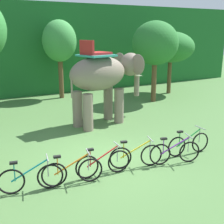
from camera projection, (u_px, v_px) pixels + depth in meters
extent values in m
plane|color=#4C753D|center=(104.00, 160.00, 9.89)|extent=(80.00, 80.00, 0.00)
cube|color=#1E6028|center=(13.00, 48.00, 21.23)|extent=(36.00, 6.00, 5.98)
cylinder|color=brown|center=(61.00, 79.00, 18.87)|extent=(0.30, 0.30, 2.44)
ellipsoid|color=#3D8E42|center=(59.00, 41.00, 18.26)|extent=(2.11, 2.11, 2.53)
cylinder|color=brown|center=(154.00, 82.00, 17.89)|extent=(0.30, 0.30, 2.34)
ellipsoid|color=#28702D|center=(155.00, 43.00, 17.29)|extent=(2.70, 2.70, 2.54)
cylinder|color=brown|center=(169.00, 77.00, 20.37)|extent=(0.27, 0.27, 2.21)
ellipsoid|color=#28702D|center=(171.00, 47.00, 19.84)|extent=(3.14, 3.14, 2.04)
ellipsoid|color=gray|center=(98.00, 73.00, 13.08)|extent=(3.14, 2.02, 1.50)
cylinder|color=gray|center=(108.00, 103.00, 14.33)|extent=(0.44, 0.44, 1.60)
cylinder|color=gray|center=(119.00, 106.00, 13.78)|extent=(0.44, 0.44, 1.60)
cylinder|color=gray|center=(77.00, 109.00, 13.18)|extent=(0.44, 0.44, 1.60)
cylinder|color=gray|center=(88.00, 112.00, 12.63)|extent=(0.44, 0.44, 1.60)
ellipsoid|color=gray|center=(131.00, 64.00, 14.29)|extent=(1.30, 1.22, 1.10)
ellipsoid|color=gray|center=(120.00, 63.00, 14.63)|extent=(0.35, 0.85, 0.96)
ellipsoid|color=gray|center=(138.00, 65.00, 13.73)|extent=(0.35, 0.85, 0.96)
cylinder|color=gray|center=(137.00, 82.00, 14.81)|extent=(0.26, 0.26, 1.40)
cone|color=beige|center=(133.00, 75.00, 14.85)|extent=(0.58, 0.24, 0.21)
cone|color=beige|center=(139.00, 75.00, 14.53)|extent=(0.58, 0.24, 0.21)
cube|color=teal|center=(96.00, 55.00, 12.81)|extent=(1.57, 1.59, 0.08)
cube|color=#B22323|center=(96.00, 53.00, 12.78)|extent=(1.27, 1.12, 0.10)
cube|color=#B22323|center=(87.00, 47.00, 12.39)|extent=(0.30, 0.90, 0.56)
cylinder|color=gray|center=(72.00, 87.00, 12.28)|extent=(0.08, 0.08, 0.90)
torus|color=black|center=(11.00, 182.00, 7.71)|extent=(0.71, 0.19, 0.71)
torus|color=black|center=(50.00, 176.00, 7.99)|extent=(0.71, 0.19, 0.71)
cylinder|color=teal|center=(29.00, 171.00, 7.78)|extent=(0.96, 0.23, 0.54)
cylinder|color=teal|center=(14.00, 172.00, 7.67)|extent=(0.03, 0.03, 0.52)
cube|color=black|center=(14.00, 163.00, 7.60)|extent=(0.22, 0.14, 0.06)
cylinder|color=#9E9EA3|center=(48.00, 167.00, 7.90)|extent=(0.03, 0.03, 0.55)
cylinder|color=#9E9EA3|center=(47.00, 158.00, 7.83)|extent=(0.13, 0.52, 0.03)
torus|color=black|center=(54.00, 175.00, 8.08)|extent=(0.71, 0.19, 0.71)
torus|color=black|center=(90.00, 170.00, 8.35)|extent=(0.71, 0.19, 0.71)
cylinder|color=orange|center=(71.00, 164.00, 8.14)|extent=(0.96, 0.24, 0.54)
cylinder|color=orange|center=(58.00, 166.00, 8.04)|extent=(0.03, 0.03, 0.52)
cube|color=black|center=(57.00, 157.00, 7.97)|extent=(0.22, 0.14, 0.06)
cylinder|color=#9E9EA3|center=(88.00, 161.00, 8.26)|extent=(0.03, 0.03, 0.55)
cylinder|color=#9E9EA3|center=(88.00, 152.00, 8.19)|extent=(0.14, 0.52, 0.03)
torus|color=black|center=(87.00, 167.00, 8.54)|extent=(0.71, 0.12, 0.71)
torus|color=black|center=(119.00, 161.00, 8.92)|extent=(0.71, 0.12, 0.71)
cylinder|color=red|center=(102.00, 156.00, 8.66)|extent=(0.97, 0.14, 0.54)
cylinder|color=red|center=(90.00, 158.00, 8.51)|extent=(0.03, 0.03, 0.52)
cube|color=black|center=(90.00, 150.00, 8.45)|extent=(0.21, 0.12, 0.06)
cylinder|color=#9E9EA3|center=(117.00, 153.00, 8.83)|extent=(0.03, 0.03, 0.55)
cylinder|color=#9E9EA3|center=(117.00, 144.00, 8.76)|extent=(0.08, 0.52, 0.03)
torus|color=black|center=(120.00, 158.00, 9.16)|extent=(0.70, 0.24, 0.71)
torus|color=black|center=(151.00, 155.00, 9.37)|extent=(0.70, 0.24, 0.71)
cylinder|color=yellow|center=(135.00, 149.00, 9.19)|extent=(0.95, 0.31, 0.54)
cylinder|color=yellow|center=(124.00, 150.00, 9.11)|extent=(0.03, 0.03, 0.52)
cube|color=black|center=(124.00, 142.00, 9.04)|extent=(0.22, 0.15, 0.06)
cylinder|color=#9E9EA3|center=(150.00, 147.00, 9.28)|extent=(0.03, 0.03, 0.55)
cylinder|color=#9E9EA3|center=(150.00, 139.00, 9.21)|extent=(0.17, 0.51, 0.03)
torus|color=black|center=(160.00, 154.00, 9.43)|extent=(0.69, 0.25, 0.71)
torus|color=black|center=(189.00, 152.00, 9.63)|extent=(0.69, 0.25, 0.71)
cylinder|color=purple|center=(175.00, 146.00, 9.46)|extent=(0.94, 0.32, 0.54)
cylinder|color=purple|center=(163.00, 146.00, 9.38)|extent=(0.03, 0.03, 0.52)
cube|color=black|center=(164.00, 139.00, 9.31)|extent=(0.22, 0.15, 0.06)
cylinder|color=#9E9EA3|center=(188.00, 144.00, 9.54)|extent=(0.03, 0.03, 0.55)
cylinder|color=#9E9EA3|center=(189.00, 136.00, 9.47)|extent=(0.18, 0.51, 0.03)
torus|color=black|center=(177.00, 147.00, 10.06)|extent=(0.71, 0.10, 0.71)
torus|color=black|center=(200.00, 142.00, 10.46)|extent=(0.71, 0.10, 0.71)
cylinder|color=green|center=(189.00, 138.00, 10.18)|extent=(0.97, 0.11, 0.54)
cylinder|color=green|center=(180.00, 139.00, 10.03)|extent=(0.03, 0.03, 0.52)
cube|color=black|center=(180.00, 132.00, 9.96)|extent=(0.21, 0.11, 0.06)
cylinder|color=#9E9EA3|center=(200.00, 135.00, 10.36)|extent=(0.03, 0.03, 0.55)
cylinder|color=#9E9EA3|center=(200.00, 128.00, 10.29)|extent=(0.07, 0.52, 0.03)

